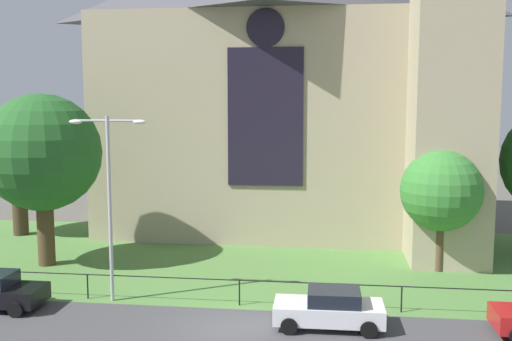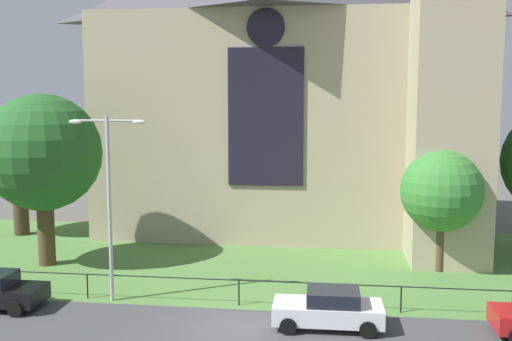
% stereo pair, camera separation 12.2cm
% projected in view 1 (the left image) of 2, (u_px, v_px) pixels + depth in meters
% --- Properties ---
extents(ground, '(160.00, 160.00, 0.00)m').
position_uv_depth(ground, '(261.00, 258.00, 32.60)').
color(ground, '#56544C').
extents(grass_verge, '(120.00, 20.00, 0.01)m').
position_uv_depth(grass_verge, '(256.00, 269.00, 30.63)').
color(grass_verge, '#517F3D').
rests_on(grass_verge, ground).
extents(church_building, '(23.20, 16.20, 26.00)m').
position_uv_depth(church_building, '(286.00, 76.00, 39.17)').
color(church_building, tan).
rests_on(church_building, ground).
extents(iron_railing, '(27.12, 0.07, 1.13)m').
position_uv_depth(iron_railing, '(239.00, 283.00, 25.10)').
color(iron_railing, black).
rests_on(iron_railing, ground).
extents(tree_right_near, '(4.11, 4.11, 6.23)m').
position_uv_depth(tree_right_near, '(441.00, 191.00, 29.77)').
color(tree_right_near, brown).
rests_on(tree_right_near, ground).
extents(tree_left_near, '(6.11, 6.11, 9.06)m').
position_uv_depth(tree_left_near, '(42.00, 153.00, 30.68)').
color(tree_left_near, '#4C3823').
rests_on(tree_left_near, ground).
extents(tree_left_far, '(5.50, 5.50, 8.40)m').
position_uv_depth(tree_left_far, '(17.00, 149.00, 37.66)').
color(tree_left_far, '#423021').
rests_on(tree_left_far, ground).
extents(streetlamp_near, '(3.37, 0.26, 8.05)m').
position_uv_depth(streetlamp_near, '(109.00, 184.00, 25.19)').
color(streetlamp_near, '#B2B2B7').
rests_on(streetlamp_near, ground).
extents(parked_car_white, '(4.23, 2.07, 1.51)m').
position_uv_depth(parked_car_white, '(330.00, 308.00, 22.72)').
color(parked_car_white, silver).
rests_on(parked_car_white, ground).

